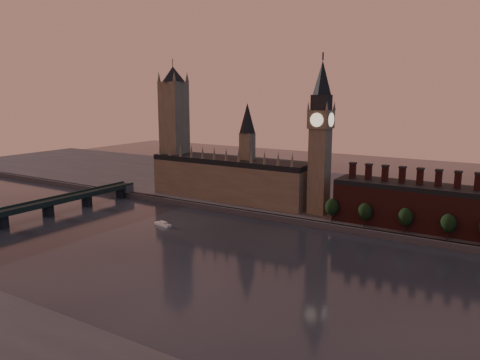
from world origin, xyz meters
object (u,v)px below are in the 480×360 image
object	(u,v)px
westminster_bridge	(22,211)
river_boat	(163,224)
victoria_tower	(174,125)
big_ben	(320,136)

from	to	relation	value
westminster_bridge	river_boat	size ratio (longest dim) A/B	14.22
westminster_bridge	river_boat	xyz separation A→B (m)	(85.91, 43.02, -6.40)
victoria_tower	big_ben	xyz separation A→B (m)	(130.00, -5.00, -2.26)
victoria_tower	big_ben	world-z (taller)	victoria_tower
big_ben	victoria_tower	bearing A→B (deg)	177.80
big_ben	westminster_bridge	size ratio (longest dim) A/B	0.54
river_boat	victoria_tower	bearing A→B (deg)	135.09
victoria_tower	river_boat	distance (m)	107.41
victoria_tower	river_boat	world-z (taller)	victoria_tower
big_ben	river_boat	distance (m)	119.26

